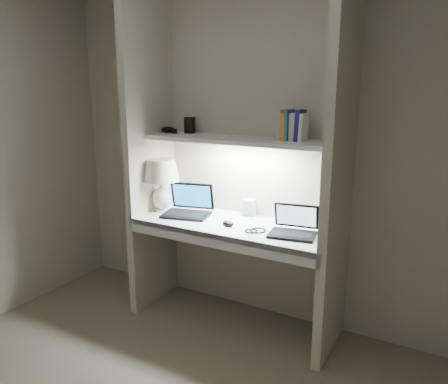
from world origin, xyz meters
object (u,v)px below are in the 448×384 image
Objects in this scene: laptop_main at (188,208)px; speaker at (250,208)px; table_lamp at (161,176)px; laptop_netbook at (294,228)px; book_row at (292,126)px.

laptop_main reaches higher than speaker.
laptop_netbook is (1.09, -0.01, -0.23)m from table_lamp.
book_row is at bearing 113.43° from laptop_netbook.
book_row is (0.76, 0.11, 0.64)m from laptop_main.
laptop_main is at bearing 7.28° from table_lamp.
laptop_main is 1.19× the size of laptop_netbook.
laptop_netbook reaches higher than speaker.
book_row is at bearing 8.07° from table_lamp.
laptop_main is at bearing 167.87° from laptop_netbook.
laptop_netbook is at bearing -38.93° from speaker.
table_lamp is 1.03× the size of laptop_main.
speaker is 0.63× the size of book_row.
laptop_main is 3.10× the size of speaker.
table_lamp reaches higher than speaker.
book_row is (0.34, -0.08, 0.63)m from speaker.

